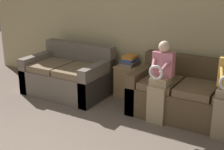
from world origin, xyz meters
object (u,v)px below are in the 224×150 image
child_left_seated (160,79)px  side_shelf (129,80)px  couch_side (69,76)px  book_stack (130,61)px  couch_main (198,98)px

child_left_seated → side_shelf: child_left_seated is taller
couch_side → side_shelf: couch_side is taller
couch_side → child_left_seated: 1.87m
couch_side → book_stack: size_ratio=4.86×
couch_main → side_shelf: bearing=168.7°
side_shelf → book_stack: (0.00, 0.00, 0.36)m
couch_side → side_shelf: (1.01, 0.41, -0.03)m
couch_side → child_left_seated: (1.82, -0.22, 0.33)m
child_left_seated → book_stack: child_left_seated is taller
couch_main → book_stack: couch_main is taller
couch_main → couch_side: size_ratio=1.35×
couch_main → book_stack: 1.35m
child_left_seated → book_stack: size_ratio=3.94×
child_left_seated → book_stack: bearing=142.2°
couch_side → book_stack: (1.01, 0.41, 0.33)m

